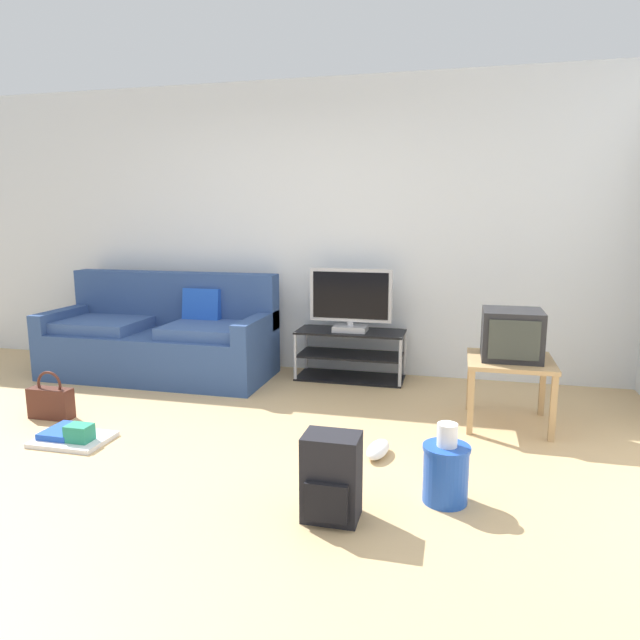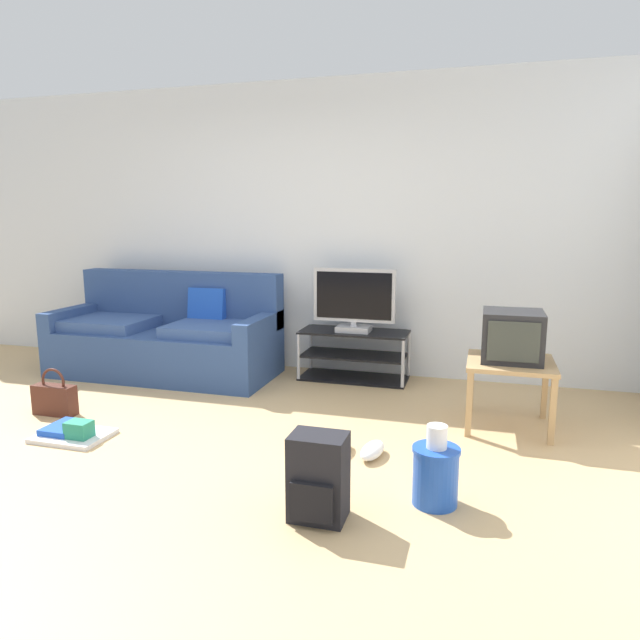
{
  "view_description": "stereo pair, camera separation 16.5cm",
  "coord_description": "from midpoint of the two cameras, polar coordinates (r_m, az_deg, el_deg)",
  "views": [
    {
      "loc": [
        1.5,
        -2.82,
        1.47
      ],
      "look_at": [
        0.48,
        1.3,
        0.7
      ],
      "focal_mm": 31.88,
      "sensor_mm": 36.0,
      "label": 1
    },
    {
      "loc": [
        1.66,
        -2.77,
        1.47
      ],
      "look_at": [
        0.48,
        1.3,
        0.7
      ],
      "focal_mm": 31.88,
      "sensor_mm": 36.0,
      "label": 2
    }
  ],
  "objects": [
    {
      "name": "backpack",
      "position": [
        2.88,
        1.53,
        -15.55
      ],
      "size": [
        0.27,
        0.27,
        0.43
      ],
      "rotation": [
        0.0,
        0.0,
        -0.43
      ],
      "color": "black",
      "rests_on": "ground_plane"
    },
    {
      "name": "floor_tray",
      "position": [
        4.2,
        -22.56,
        -10.37
      ],
      "size": [
        0.47,
        0.35,
        0.14
      ],
      "color": "silver",
      "rests_on": "ground_plane"
    },
    {
      "name": "tv_stand",
      "position": [
        5.2,
        4.34,
        -3.53
      ],
      "size": [
        0.97,
        0.42,
        0.45
      ],
      "color": "black",
      "rests_on": "ground_plane"
    },
    {
      "name": "crt_tv",
      "position": [
        4.18,
        19.81,
        -1.52
      ],
      "size": [
        0.4,
        0.4,
        0.35
      ],
      "color": "#232326",
      "rests_on": "side_table"
    },
    {
      "name": "flat_tv",
      "position": [
        5.08,
        4.37,
        1.94
      ],
      "size": [
        0.74,
        0.22,
        0.57
      ],
      "color": "#B2B2B7",
      "rests_on": "tv_stand"
    },
    {
      "name": "side_table",
      "position": [
        4.22,
        19.62,
        -4.78
      ],
      "size": [
        0.58,
        0.58,
        0.48
      ],
      "color": "tan",
      "rests_on": "ground_plane"
    },
    {
      "name": "cleaning_bucket",
      "position": [
        3.09,
        13.08,
        -14.59
      ],
      "size": [
        0.25,
        0.25,
        0.43
      ],
      "color": "blue",
      "rests_on": "ground_plane"
    },
    {
      "name": "sneakers_pair",
      "position": [
        3.64,
        4.92,
        -12.73
      ],
      "size": [
        0.37,
        0.29,
        0.09
      ],
      "color": "white",
      "rests_on": "ground_plane"
    },
    {
      "name": "wall_back",
      "position": [
        5.48,
        -0.61,
        9.1
      ],
      "size": [
        9.0,
        0.1,
        2.7
      ],
      "primitive_type": "cube",
      "color": "silver",
      "rests_on": "ground_plane"
    },
    {
      "name": "ground_plane",
      "position": [
        3.53,
        -12.48,
        -14.66
      ],
      "size": [
        9.0,
        9.8,
        0.02
      ],
      "primitive_type": "cube",
      "color": "tan"
    },
    {
      "name": "handbag",
      "position": [
        4.7,
        -24.19,
        -7.19
      ],
      "size": [
        0.33,
        0.11,
        0.36
      ],
      "rotation": [
        0.0,
        0.0,
        -0.28
      ],
      "color": "#4C2319",
      "rests_on": "ground_plane"
    },
    {
      "name": "couch",
      "position": [
        5.53,
        -14.19,
        -1.74
      ],
      "size": [
        2.07,
        0.88,
        0.94
      ],
      "color": "navy",
      "rests_on": "ground_plane"
    }
  ]
}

